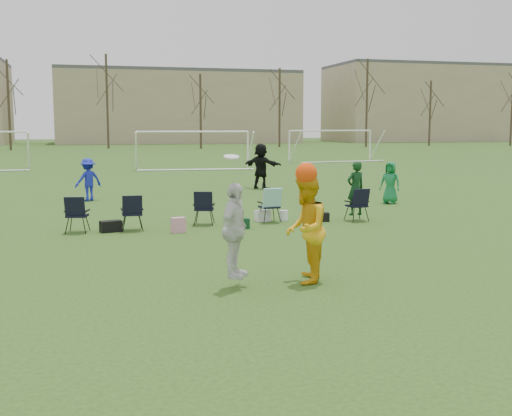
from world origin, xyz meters
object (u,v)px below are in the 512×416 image
object	(u,v)px
fielder_black	(261,166)
goal_right	(331,137)
fielder_green_far	(390,183)
goal_mid	(193,139)
fielder_blue	(88,180)
center_contest	(284,228)

from	to	relation	value
fielder_black	goal_right	size ratio (longest dim) A/B	0.28
fielder_green_far	goal_mid	xyz separation A→B (m)	(-3.77, 20.66, 1.17)
fielder_blue	fielder_green_far	bearing A→B (deg)	134.95
fielder_blue	fielder_green_far	size ratio (longest dim) A/B	1.05
center_contest	goal_mid	distance (m)	31.23
fielder_green_far	goal_right	distance (m)	27.93
goal_right	fielder_blue	bearing A→B (deg)	-137.24
goal_mid	fielder_green_far	bearing A→B (deg)	-75.67
goal_mid	goal_right	world-z (taller)	same
fielder_blue	center_contest	xyz separation A→B (m)	(3.26, -14.05, 0.21)
center_contest	goal_right	world-z (taller)	goal_right
fielder_green_far	fielder_black	size ratio (longest dim) A/B	0.75
fielder_green_far	fielder_black	world-z (taller)	fielder_black
fielder_black	fielder_green_far	bearing A→B (deg)	163.48
fielder_blue	fielder_black	size ratio (longest dim) A/B	0.79
fielder_black	goal_right	bearing A→B (deg)	-71.01
fielder_blue	fielder_green_far	world-z (taller)	fielder_blue
fielder_green_far	center_contest	world-z (taller)	center_contest
center_contest	goal_mid	size ratio (longest dim) A/B	0.31
fielder_green_far	goal_right	world-z (taller)	goal_right
fielder_green_far	center_contest	size ratio (longest dim) A/B	0.65
fielder_green_far	center_contest	distance (m)	12.65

